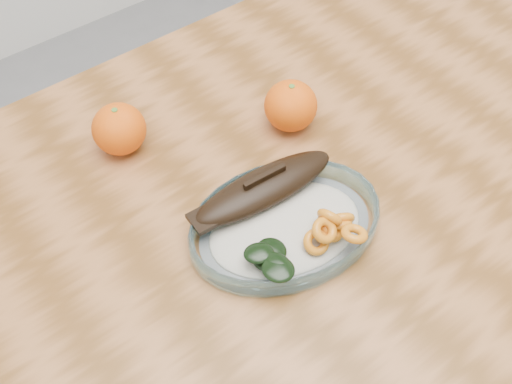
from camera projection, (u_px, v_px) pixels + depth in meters
dining_table at (297, 245)px, 0.91m from camera, size 1.20×0.80×0.75m
plated_meal at (285, 222)px, 0.79m from camera, size 0.53×0.53×0.08m
orange_left at (119, 129)px, 0.86m from camera, size 0.07×0.07×0.07m
orange_right at (291, 106)px, 0.89m from camera, size 0.07×0.07×0.07m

